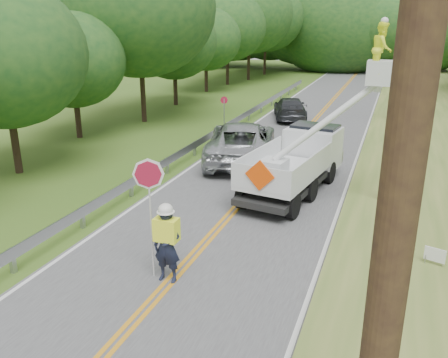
% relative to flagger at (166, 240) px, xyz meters
% --- Properties ---
extents(ground, '(140.00, 140.00, 0.00)m').
position_rel_flagger_xyz_m(ground, '(0.08, -2.04, -1.15)').
color(ground, '#345819').
rests_on(ground, ground).
extents(road, '(7.20, 96.00, 0.03)m').
position_rel_flagger_xyz_m(road, '(0.08, 11.96, -1.14)').
color(road, '#49494B').
rests_on(road, ground).
extents(guardrail, '(0.18, 48.00, 0.77)m').
position_rel_flagger_xyz_m(guardrail, '(-3.94, 12.87, -0.60)').
color(guardrail, '#9FA1A7').
rests_on(guardrail, ground).
extents(utility_poles, '(1.60, 43.30, 10.00)m').
position_rel_flagger_xyz_m(utility_poles, '(5.08, 14.98, 4.12)').
color(utility_poles, black).
rests_on(utility_poles, ground).
extents(tall_grass_verge, '(7.00, 96.00, 0.30)m').
position_rel_flagger_xyz_m(tall_grass_verge, '(7.18, 11.96, -1.00)').
color(tall_grass_verge, '#496727').
rests_on(tall_grass_verge, ground).
extents(treeline_left, '(9.75, 55.81, 11.23)m').
position_rel_flagger_xyz_m(treeline_left, '(-10.76, 27.16, 4.91)').
color(treeline_left, '#332319').
rests_on(treeline_left, ground).
extents(treeline_horizon, '(56.62, 14.35, 12.57)m').
position_rel_flagger_xyz_m(treeline_horizon, '(-0.32, 54.26, 4.35)').
color(treeline_horizon, '#1A471E').
rests_on(treeline_horizon, ground).
extents(flagger, '(1.17, 0.47, 3.19)m').
position_rel_flagger_xyz_m(flagger, '(0.00, 0.00, 0.00)').
color(flagger, '#191E33').
rests_on(flagger, road).
extents(bucket_truck, '(4.69, 6.56, 6.28)m').
position_rel_flagger_xyz_m(bucket_truck, '(1.96, 8.21, 0.31)').
color(bucket_truck, black).
rests_on(bucket_truck, road).
extents(suv_silver, '(4.65, 7.20, 1.84)m').
position_rel_flagger_xyz_m(suv_silver, '(-1.58, 10.91, -0.21)').
color(suv_silver, '#B6BABE').
rests_on(suv_silver, road).
extents(suv_darkgrey, '(3.32, 5.26, 1.42)m').
position_rel_flagger_xyz_m(suv_darkgrey, '(-1.60, 21.39, -0.42)').
color(suv_darkgrey, '#313438').
rests_on(suv_darkgrey, road).
extents(stop_sign_permanent, '(0.40, 0.24, 2.10)m').
position_rel_flagger_xyz_m(stop_sign_permanent, '(-4.47, 16.40, 0.20)').
color(stop_sign_permanent, '#9FA1A7').
rests_on(stop_sign_permanent, ground).
extents(yard_sign, '(0.52, 0.19, 0.77)m').
position_rel_flagger_xyz_m(yard_sign, '(6.38, 2.65, -0.60)').
color(yard_sign, white).
rests_on(yard_sign, ground).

